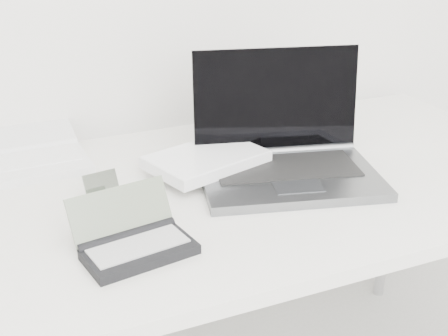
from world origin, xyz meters
name	(u,v)px	position (x,y,z in m)	size (l,w,h in m)	color
desk	(229,202)	(0.00, 1.55, 0.68)	(1.60, 0.80, 0.73)	white
laptop_large	(265,156)	(0.10, 1.57, 0.77)	(0.53, 0.42, 0.27)	#5A5C5F
netbook_open_white	(29,155)	(-0.39, 1.86, 0.75)	(0.26, 0.34, 0.06)	white
pda_silver	(107,198)	(-0.27, 1.56, 0.74)	(0.09, 0.09, 0.06)	#B6B7BB
palmtop_charcoal	(134,241)	(-0.27, 1.36, 0.75)	(0.22, 0.18, 0.10)	black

